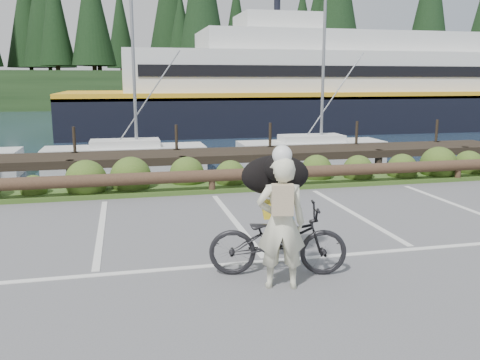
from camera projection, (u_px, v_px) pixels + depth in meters
name	position (u px, v px, depth m)	size (l,w,h in m)	color
ground	(260.00, 253.00, 8.34)	(72.00, 72.00, 0.00)	#57575A
harbor_backdrop	(137.00, 97.00, 83.44)	(170.00, 160.00, 30.00)	#192A3D
vegetation_strip	(208.00, 186.00, 13.40)	(34.00, 1.60, 0.10)	#3D5B21
log_rail	(212.00, 193.00, 12.74)	(32.00, 0.30, 0.60)	#443021
bicycle	(278.00, 240.00, 7.34)	(0.70, 2.00, 1.05)	black
cyclist	(281.00, 223.00, 6.81)	(0.66, 0.43, 1.81)	beige
dog	(275.00, 175.00, 7.81)	(1.07, 0.52, 0.62)	black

